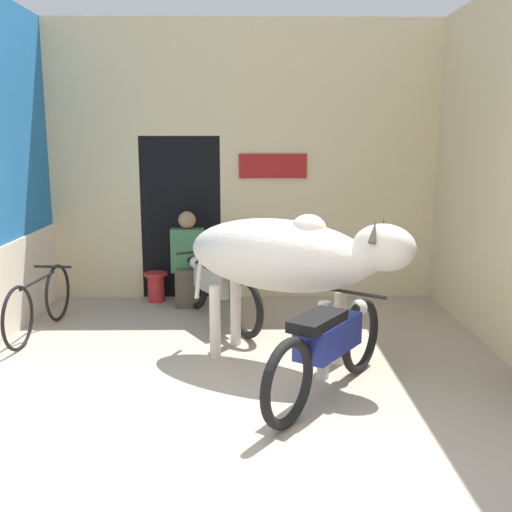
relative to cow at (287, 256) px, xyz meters
The scene contains 9 objects.
ground_plane 1.95m from the cow, 104.81° to the right, with size 30.00×30.00×0.00m, color tan.
wall_back_with_doorway 2.81m from the cow, 104.65° to the left, with size 5.12×0.94×3.64m.
wall_right_with_door 2.37m from the cow, ahead, with size 0.22×4.03×3.64m.
cow is the anchor object (origin of this frame).
motorcycle_near 1.04m from the cow, 69.80° to the right, with size 1.21×1.69×0.81m.
motorcycle_far 1.60m from the cow, 119.05° to the left, with size 1.06×1.77×0.78m.
bicycle 2.91m from the cow, 161.64° to the left, with size 0.44×1.69×0.69m.
shopkeeper_seated 2.35m from the cow, 119.58° to the left, with size 0.42×0.34×1.23m.
plastic_stool 2.84m from the cow, 125.81° to the left, with size 0.31×0.31×0.39m.
Camera 1 is at (0.04, -3.93, 2.16)m, focal length 42.00 mm.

